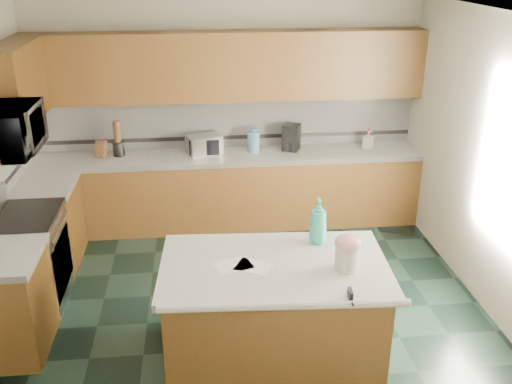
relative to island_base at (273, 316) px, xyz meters
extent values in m
plane|color=black|center=(-0.19, 0.62, -0.43)|extent=(4.60, 4.60, 0.00)
plane|color=white|center=(-0.19, 0.62, 2.27)|extent=(4.60, 4.60, 0.00)
cube|color=beige|center=(-0.19, 2.94, 0.92)|extent=(4.60, 0.04, 2.70)
cube|color=beige|center=(-0.19, -1.70, 0.92)|extent=(4.60, 0.04, 2.70)
cube|color=beige|center=(2.13, 0.62, 0.92)|extent=(0.04, 4.60, 2.70)
cube|color=#321D08|center=(-0.19, 2.62, 0.00)|extent=(4.60, 0.60, 0.86)
cube|color=white|center=(-0.19, 2.62, 0.46)|extent=(4.60, 0.64, 0.06)
cube|color=#321D08|center=(-0.19, 2.75, 1.51)|extent=(4.60, 0.33, 0.78)
cube|color=silver|center=(-0.19, 2.91, 0.81)|extent=(4.60, 0.02, 0.63)
cube|color=black|center=(-0.19, 2.90, 0.61)|extent=(4.60, 0.01, 0.05)
cube|color=#321D08|center=(-2.19, 1.91, 0.00)|extent=(0.60, 0.82, 0.86)
cube|color=white|center=(-2.19, 1.91, 0.46)|extent=(0.64, 0.82, 0.06)
cube|color=#321D08|center=(-2.19, 0.38, 0.00)|extent=(0.60, 0.72, 0.86)
cube|color=#321D08|center=(-2.33, 2.04, 1.51)|extent=(0.33, 1.09, 0.78)
cube|color=#B7B7BC|center=(-2.19, 1.12, 0.01)|extent=(0.60, 0.76, 0.88)
cube|color=black|center=(-1.90, 1.12, -0.03)|extent=(0.02, 0.68, 0.55)
cube|color=black|center=(-2.19, 1.12, 0.47)|extent=(0.62, 0.78, 0.04)
cylinder|color=#B7B7BC|center=(-1.87, 1.12, 0.35)|extent=(0.02, 0.66, 0.02)
imported|color=#B7B7BC|center=(-2.19, 1.12, 1.30)|extent=(0.50, 0.73, 0.41)
cube|color=#321D08|center=(0.00, 0.00, 0.00)|extent=(1.73, 1.05, 0.86)
cube|color=white|center=(0.00, 0.00, 0.46)|extent=(1.83, 1.16, 0.06)
cylinder|color=white|center=(0.00, -0.53, 0.46)|extent=(1.77, 0.17, 0.06)
cylinder|color=silver|center=(0.54, -0.13, 0.59)|extent=(0.22, 0.22, 0.19)
ellipsoid|color=pink|center=(0.54, -0.13, 0.71)|extent=(0.20, 0.20, 0.13)
cylinder|color=tan|center=(0.54, -0.13, 0.76)|extent=(0.07, 0.02, 0.02)
sphere|color=tan|center=(0.51, -0.13, 0.76)|extent=(0.03, 0.03, 0.03)
sphere|color=tan|center=(0.57, -0.13, 0.76)|extent=(0.03, 0.03, 0.03)
imported|color=teal|center=(0.41, 0.32, 0.68)|extent=(0.16, 0.16, 0.39)
cube|color=white|center=(-0.32, 0.01, 0.49)|extent=(0.32, 0.28, 0.00)
cube|color=white|center=(-0.16, -0.02, 0.49)|extent=(0.33, 0.30, 0.00)
cube|color=black|center=(0.47, -0.51, 0.50)|extent=(0.04, 0.10, 0.09)
cylinder|color=black|center=(0.47, -0.57, 0.48)|extent=(0.02, 0.07, 0.02)
cube|color=#472814|center=(-1.69, 2.67, 0.59)|extent=(0.15, 0.18, 0.22)
cylinder|color=black|center=(-1.49, 2.70, 0.58)|extent=(0.14, 0.14, 0.17)
cylinder|color=#472814|center=(-1.49, 2.70, 0.79)|extent=(0.08, 0.08, 0.25)
cube|color=#B7B7BC|center=(-0.48, 2.67, 0.60)|extent=(0.46, 0.38, 0.23)
cube|color=black|center=(-0.48, 2.54, 0.60)|extent=(0.35, 0.01, 0.19)
cylinder|color=white|center=(0.12, 2.72, 0.62)|extent=(0.11, 0.11, 0.25)
cylinder|color=#B7B7BC|center=(0.12, 2.72, 0.50)|extent=(0.17, 0.17, 0.01)
cylinder|color=#609FC1|center=(0.11, 2.68, 0.62)|extent=(0.15, 0.15, 0.25)
cylinder|color=#609FC1|center=(0.11, 2.68, 0.76)|extent=(0.07, 0.07, 0.04)
cube|color=black|center=(0.57, 2.70, 0.65)|extent=(0.25, 0.26, 0.32)
cylinder|color=black|center=(0.57, 2.65, 0.55)|extent=(0.13, 0.13, 0.13)
imported|color=white|center=(1.52, 2.67, 0.60)|extent=(0.14, 0.14, 0.22)
cylinder|color=red|center=(1.52, 2.67, 0.72)|extent=(0.02, 0.02, 0.03)
camera|label=1|loc=(-0.55, -3.82, 2.75)|focal=40.00mm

